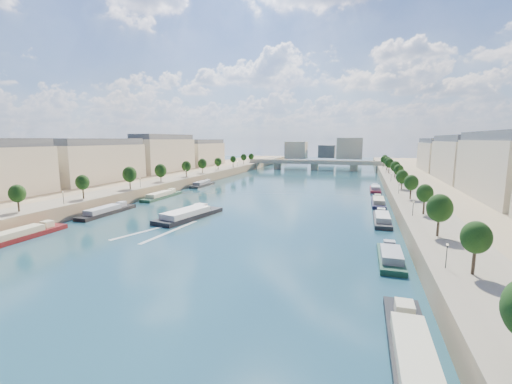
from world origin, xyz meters
The scene contains 17 objects.
ground centered at (0.00, 100.00, 0.00)m, with size 700.00×700.00×0.00m, color #0C3238.
quay_left centered at (-72.00, 100.00, 2.50)m, with size 44.00×520.00×5.00m, color #9E8460.
quay_right centered at (72.00, 100.00, 2.50)m, with size 44.00×520.00×5.00m, color #9E8460.
pave_left centered at (-57.00, 100.00, 5.05)m, with size 14.00×520.00×0.10m, color gray.
pave_right centered at (57.00, 100.00, 5.05)m, with size 14.00×520.00×0.10m, color gray.
trees_left centered at (-55.00, 102.00, 10.48)m, with size 4.80×268.80×8.26m.
trees_right centered at (55.00, 110.00, 10.48)m, with size 4.80×268.80×8.26m.
lamps_left centered at (-52.50, 90.00, 7.78)m, with size 0.36×200.36×4.28m.
lamps_right centered at (52.50, 105.00, 7.78)m, with size 0.36×200.36×4.28m.
buildings_left centered at (-85.00, 112.00, 16.45)m, with size 16.00×226.00×23.20m.
buildings_right centered at (85.00, 112.00, 16.45)m, with size 16.00×226.00×23.20m.
skyline centered at (3.19, 319.52, 14.66)m, with size 79.00×42.00×22.00m.
bridge centered at (0.00, 235.35, 5.08)m, with size 112.00×12.00×8.15m.
tour_barge centered at (-15.35, 44.16, 1.03)m, with size 13.17×28.53×3.77m.
wake centered at (-15.35, 27.56, 0.02)m, with size 12.69×26.01×0.04m.
moored_barges_left centered at (-45.50, 41.88, 0.84)m, with size 5.00×165.40×3.60m.
moored_barges_right centered at (45.50, 52.88, 0.84)m, with size 5.00×161.80×3.60m.
Camera 1 is at (38.91, -54.73, 25.90)m, focal length 24.00 mm.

